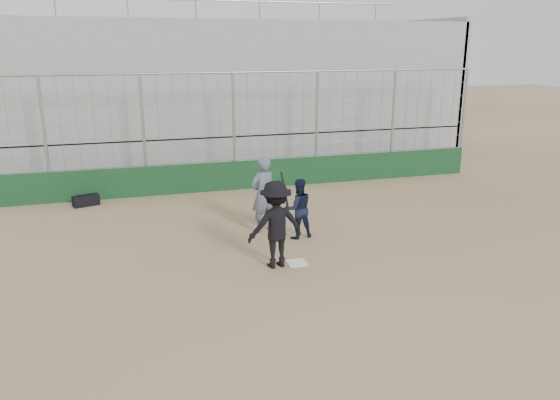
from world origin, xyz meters
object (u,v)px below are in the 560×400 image
object	(u,v)px
batter_at_plate	(276,224)
equipment_bag	(86,200)
umpire	(263,198)
catcher_crouched	(298,218)

from	to	relation	value
batter_at_plate	equipment_bag	distance (m)	7.75
batter_at_plate	umpire	size ratio (longest dim) A/B	1.15
catcher_crouched	equipment_bag	distance (m)	7.24
batter_at_plate	catcher_crouched	xyz separation A→B (m)	(1.08, 1.62, -0.47)
equipment_bag	batter_at_plate	bearing A→B (deg)	-54.95
batter_at_plate	equipment_bag	world-z (taller)	batter_at_plate
batter_at_plate	equipment_bag	size ratio (longest dim) A/B	2.50
equipment_bag	umpire	bearing A→B (deg)	-39.32
umpire	equipment_bag	xyz separation A→B (m)	(-4.76, 3.90, -0.76)
umpire	equipment_bag	distance (m)	6.20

